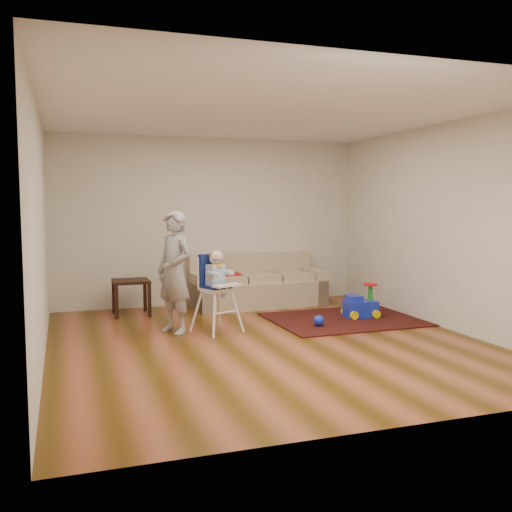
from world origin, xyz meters
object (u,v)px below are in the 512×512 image
object	(u,v)px
ride_on_toy	(361,300)
high_chair	(217,293)
side_table	(131,297)
toy_ball	(319,321)
adult	(174,272)
sofa	(258,281)

from	to	relation	value
ride_on_toy	high_chair	xyz separation A→B (m)	(-2.19, -0.17, 0.25)
side_table	ride_on_toy	xyz separation A→B (m)	(3.11, -1.29, 0.00)
side_table	toy_ball	size ratio (longest dim) A/B	3.53
adult	high_chair	bearing A→B (deg)	45.90
side_table	adult	world-z (taller)	adult
side_table	ride_on_toy	bearing A→B (deg)	-22.61
ride_on_toy	toy_ball	world-z (taller)	ride_on_toy
sofa	ride_on_toy	xyz separation A→B (m)	(1.08, -1.41, -0.15)
side_table	ride_on_toy	world-z (taller)	side_table
adult	toy_ball	bearing A→B (deg)	51.34
ride_on_toy	high_chair	world-z (taller)	high_chair
sofa	high_chair	world-z (taller)	high_chair
toy_ball	high_chair	distance (m)	1.43
sofa	high_chair	size ratio (longest dim) A/B	2.03
high_chair	adult	xyz separation A→B (m)	(-0.52, 0.14, 0.27)
ride_on_toy	adult	size ratio (longest dim) A/B	0.32
sofa	side_table	xyz separation A→B (m)	(-2.02, -0.12, -0.15)
ride_on_toy	adult	world-z (taller)	adult
high_chair	adult	size ratio (longest dim) A/B	0.68
ride_on_toy	sofa	bearing A→B (deg)	131.18
sofa	high_chair	distance (m)	1.93
sofa	side_table	bearing A→B (deg)	-179.75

